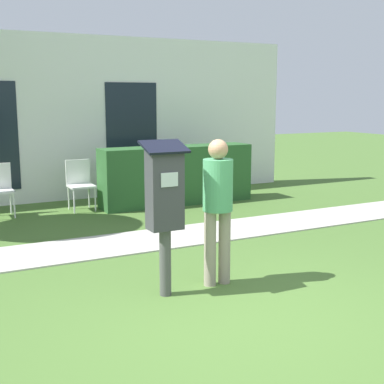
{
  "coord_description": "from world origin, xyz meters",
  "views": [
    {
      "loc": [
        -2.53,
        -3.94,
        2.01
      ],
      "look_at": [
        -0.06,
        0.87,
        1.05
      ],
      "focal_mm": 50.0,
      "sensor_mm": 36.0,
      "label": 1
    }
  ],
  "objects_px": {
    "parking_meter": "(165,198)",
    "person_standing": "(218,200)",
    "outdoor_chair_right": "(143,173)",
    "outdoor_chair_middle": "(80,181)"
  },
  "relations": [
    {
      "from": "person_standing",
      "to": "outdoor_chair_right",
      "type": "height_order",
      "value": "person_standing"
    },
    {
      "from": "person_standing",
      "to": "outdoor_chair_middle",
      "type": "height_order",
      "value": "person_standing"
    },
    {
      "from": "parking_meter",
      "to": "outdoor_chair_middle",
      "type": "bearing_deg",
      "value": 85.12
    },
    {
      "from": "parking_meter",
      "to": "outdoor_chair_right",
      "type": "xyz_separation_m",
      "value": [
        1.77,
        4.94,
        -0.49
      ]
    },
    {
      "from": "outdoor_chair_middle",
      "to": "parking_meter",
      "type": "bearing_deg",
      "value": -107.99
    },
    {
      "from": "outdoor_chair_middle",
      "to": "outdoor_chair_right",
      "type": "relative_size",
      "value": 1.0
    },
    {
      "from": "parking_meter",
      "to": "person_standing",
      "type": "bearing_deg",
      "value": 3.98
    },
    {
      "from": "parking_meter",
      "to": "outdoor_chair_right",
      "type": "bearing_deg",
      "value": 70.31
    },
    {
      "from": "person_standing",
      "to": "outdoor_chair_right",
      "type": "relative_size",
      "value": 1.76
    },
    {
      "from": "outdoor_chair_middle",
      "to": "outdoor_chair_right",
      "type": "bearing_deg",
      "value": 1.17
    }
  ]
}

